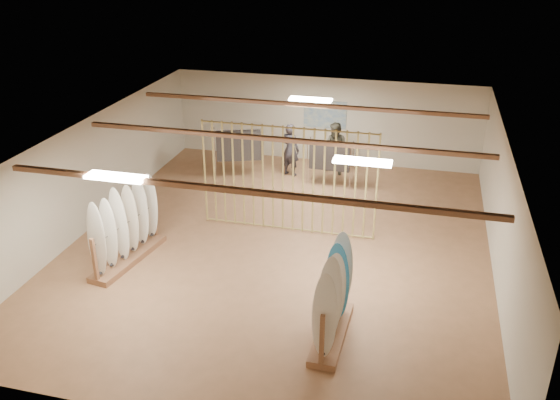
% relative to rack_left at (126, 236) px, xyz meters
% --- Properties ---
extents(floor, '(12.00, 12.00, 0.00)m').
position_rel_rack_left_xyz_m(floor, '(3.24, 1.64, -0.65)').
color(floor, '#A1714E').
rests_on(floor, ground).
extents(ceiling, '(12.00, 12.00, 0.00)m').
position_rel_rack_left_xyz_m(ceiling, '(3.24, 1.64, 2.15)').
color(ceiling, gray).
rests_on(ceiling, ground).
extents(wall_back, '(12.00, 0.00, 12.00)m').
position_rel_rack_left_xyz_m(wall_back, '(3.24, 7.64, 0.75)').
color(wall_back, beige).
rests_on(wall_back, ground).
extents(wall_front, '(12.00, 0.00, 12.00)m').
position_rel_rack_left_xyz_m(wall_front, '(3.24, -4.36, 0.75)').
color(wall_front, beige).
rests_on(wall_front, ground).
extents(wall_left, '(0.00, 12.00, 12.00)m').
position_rel_rack_left_xyz_m(wall_left, '(-1.76, 1.64, 0.75)').
color(wall_left, beige).
rests_on(wall_left, ground).
extents(wall_right, '(0.00, 12.00, 12.00)m').
position_rel_rack_left_xyz_m(wall_right, '(8.24, 1.64, 0.75)').
color(wall_right, beige).
rests_on(wall_right, ground).
extents(ceiling_slats, '(9.50, 6.12, 0.10)m').
position_rel_rack_left_xyz_m(ceiling_slats, '(3.24, 1.64, 2.07)').
color(ceiling_slats, '#8F6041').
rests_on(ceiling_slats, ground).
extents(light_panels, '(1.20, 0.35, 0.06)m').
position_rel_rack_left_xyz_m(light_panels, '(3.24, 1.64, 2.09)').
color(light_panels, white).
rests_on(light_panels, ground).
extents(bamboo_partition, '(4.45, 0.05, 2.78)m').
position_rel_rack_left_xyz_m(bamboo_partition, '(3.24, 2.44, 0.75)').
color(bamboo_partition, tan).
rests_on(bamboo_partition, ground).
extents(poster, '(1.40, 0.03, 0.90)m').
position_rel_rack_left_xyz_m(poster, '(3.24, 7.62, 0.95)').
color(poster, '#2F62A5').
rests_on(poster, ground).
extents(rack_left, '(0.88, 2.42, 1.91)m').
position_rel_rack_left_xyz_m(rack_left, '(0.00, 0.00, 0.00)').
color(rack_left, '#8F6041').
rests_on(rack_left, floor).
extents(rack_right, '(0.58, 2.01, 1.90)m').
position_rel_rack_left_xyz_m(rack_right, '(5.08, -1.65, -0.01)').
color(rack_right, '#8F6041').
rests_on(rack_right, floor).
extents(clothing_rack_a, '(1.42, 0.81, 1.58)m').
position_rel_rack_left_xyz_m(clothing_rack_a, '(0.92, 5.60, 0.38)').
color(clothing_rack_a, silver).
rests_on(clothing_rack_a, floor).
extents(clothing_rack_b, '(1.31, 0.38, 1.40)m').
position_rel_rack_left_xyz_m(clothing_rack_b, '(3.77, 5.65, 0.26)').
color(clothing_rack_b, silver).
rests_on(clothing_rack_b, floor).
extents(shopper_a, '(0.80, 0.65, 1.90)m').
position_rel_rack_left_xyz_m(shopper_a, '(2.43, 6.12, 0.30)').
color(shopper_a, '#2B2931').
rests_on(shopper_a, floor).
extents(shopper_b, '(1.13, 1.04, 1.88)m').
position_rel_rack_left_xyz_m(shopper_b, '(3.79, 6.55, 0.29)').
color(shopper_b, '#37352B').
rests_on(shopper_b, floor).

